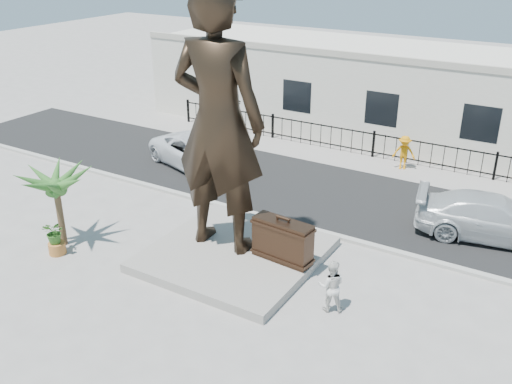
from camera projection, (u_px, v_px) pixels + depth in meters
ground at (222, 284)px, 17.29m from camera, size 100.00×100.00×0.00m
street at (331, 192)px, 23.54m from camera, size 40.00×7.00×0.01m
curb at (291, 224)px, 20.79m from camera, size 40.00×0.25×0.12m
far_sidewalk at (366, 162)px, 26.67m from camera, size 40.00×2.50×0.02m
plinth at (235, 254)px, 18.64m from camera, size 5.20×5.20×0.30m
fence at (373, 145)px, 27.05m from camera, size 22.00×0.10×1.20m
building at (405, 93)px, 29.68m from camera, size 28.00×7.00×4.40m
statue at (218, 122)px, 17.31m from camera, size 3.18×2.20×8.39m
suitcase at (283, 241)px, 17.76m from camera, size 1.98×0.78×1.36m
tourist at (331, 286)px, 15.81m from camera, size 0.94×0.86×1.56m
car_white at (197, 152)px, 25.80m from camera, size 5.56×3.80×1.41m
car_silver at (493, 218)px, 19.66m from camera, size 5.54×3.11×1.52m
worker at (404, 153)px, 25.55m from camera, size 1.12×0.83×1.55m
palm_tree at (65, 244)px, 19.56m from camera, size 1.80×1.80×3.20m
planter at (57, 248)px, 18.89m from camera, size 0.56×0.56×0.40m
shrub at (55, 232)px, 18.65m from camera, size 0.77×0.68×0.79m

